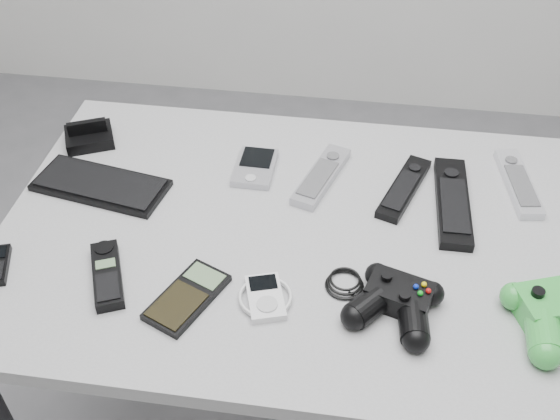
# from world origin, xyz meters

# --- Properties ---
(desk) EXTENTS (1.13, 0.72, 0.75)m
(desk) POSITION_xyz_m (0.03, 0.10, 0.69)
(desk) COLOR gray
(desk) RESTS_ON floor
(pda_keyboard) EXTENTS (0.27, 0.15, 0.02)m
(pda_keyboard) POSITION_xyz_m (-0.38, 0.16, 0.76)
(pda_keyboard) COLOR black
(pda_keyboard) RESTS_ON desk
(dock_bracket) EXTENTS (0.12, 0.12, 0.05)m
(dock_bracket) POSITION_xyz_m (-0.46, 0.30, 0.78)
(dock_bracket) COLOR black
(dock_bracket) RESTS_ON desk
(pda) EXTENTS (0.08, 0.12, 0.02)m
(pda) POSITION_xyz_m (-0.10, 0.26, 0.76)
(pda) COLOR #A4A3AA
(pda) RESTS_ON desk
(remote_silver_a) EXTENTS (0.10, 0.20, 0.02)m
(remote_silver_a) POSITION_xyz_m (0.04, 0.25, 0.76)
(remote_silver_a) COLOR #A4A3AA
(remote_silver_a) RESTS_ON desk
(remote_black_a) EXTENTS (0.11, 0.20, 0.02)m
(remote_black_a) POSITION_xyz_m (0.20, 0.24, 0.76)
(remote_black_a) COLOR black
(remote_black_a) RESTS_ON desk
(remote_black_b) EXTENTS (0.06, 0.25, 0.02)m
(remote_black_b) POSITION_xyz_m (0.29, 0.21, 0.77)
(remote_black_b) COLOR black
(remote_black_b) RESTS_ON desk
(remote_silver_b) EXTENTS (0.07, 0.20, 0.02)m
(remote_silver_b) POSITION_xyz_m (0.42, 0.28, 0.76)
(remote_silver_b) COLOR silver
(remote_silver_b) RESTS_ON desk
(cordless_handset) EXTENTS (0.10, 0.15, 0.02)m
(cordless_handset) POSITION_xyz_m (-0.29, -0.06, 0.77)
(cordless_handset) COLOR black
(cordless_handset) RESTS_ON desk
(calculator) EXTENTS (0.13, 0.16, 0.01)m
(calculator) POSITION_xyz_m (-0.15, -0.09, 0.76)
(calculator) COLOR black
(calculator) RESTS_ON desk
(mp3_player) EXTENTS (0.11, 0.12, 0.02)m
(mp3_player) POSITION_xyz_m (-0.02, -0.07, 0.76)
(mp3_player) COLOR silver
(mp3_player) RESTS_ON desk
(controller_black) EXTENTS (0.28, 0.22, 0.05)m
(controller_black) POSITION_xyz_m (0.19, -0.06, 0.78)
(controller_black) COLOR black
(controller_black) RESTS_ON desk
(controller_green) EXTENTS (0.21, 0.22, 0.05)m
(controller_green) POSITION_xyz_m (0.44, -0.05, 0.78)
(controller_green) COLOR green
(controller_green) RESTS_ON desk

